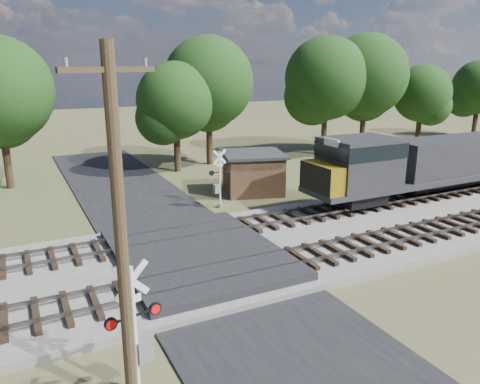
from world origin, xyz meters
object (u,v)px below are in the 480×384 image
crossing_signal_near (138,342)px  equipment_shed (253,172)px  utility_pole (121,235)px  crossing_signal_far (219,184)px

crossing_signal_near → equipment_shed: size_ratio=0.77×
utility_pole → equipment_shed: utility_pole is taller
crossing_signal_far → utility_pole: (-9.33, -15.34, 3.39)m
utility_pole → crossing_signal_far: bearing=40.9°
crossing_signal_near → crossing_signal_far: bearing=47.3°
equipment_shed → utility_pole: bearing=-109.9°
crossing_signal_near → equipment_shed: bearing=42.2°
crossing_signal_far → equipment_shed: 4.34m
crossing_signal_near → crossing_signal_far: size_ratio=1.07×
crossing_signal_near → utility_pole: (-0.36, -0.51, 3.29)m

